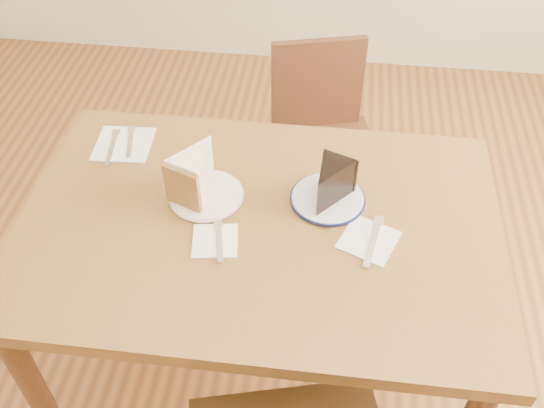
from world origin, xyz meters
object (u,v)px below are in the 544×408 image
at_px(plate_cream, 206,195).
at_px(table, 260,247).
at_px(chair_far, 321,143).
at_px(carrot_cake, 198,172).
at_px(plate_navy, 328,199).
at_px(chocolate_cake, 328,187).

bearing_deg(plate_cream, table, -24.86).
bearing_deg(chair_far, table, 64.62).
height_order(plate_cream, carrot_cake, carrot_cake).
xyz_separation_m(plate_cream, carrot_cake, (-0.02, 0.02, 0.06)).
bearing_deg(plate_navy, plate_cream, -175.30).
xyz_separation_m(chair_far, carrot_cake, (-0.29, -0.62, 0.38)).
xyz_separation_m(plate_cream, plate_navy, (0.31, 0.03, 0.00)).
height_order(plate_navy, carrot_cake, carrot_cake).
relative_size(chair_far, plate_cream, 4.27).
bearing_deg(carrot_cake, plate_cream, -24.28).
height_order(plate_navy, chocolate_cake, chocolate_cake).
bearing_deg(plate_navy, chair_far, 93.52).
bearing_deg(plate_cream, chocolate_cake, 2.38).
bearing_deg(chocolate_cake, plate_navy, -75.72).
bearing_deg(chocolate_cake, carrot_cake, 21.00).
relative_size(table, chair_far, 1.52).
bearing_deg(table, chair_far, 79.80).
bearing_deg(plate_cream, carrot_cake, 134.51).
relative_size(table, plate_navy, 6.51).
height_order(plate_cream, chocolate_cake, chocolate_cake).
bearing_deg(table, carrot_cake, 152.18).
relative_size(chair_far, chocolate_cake, 6.16).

